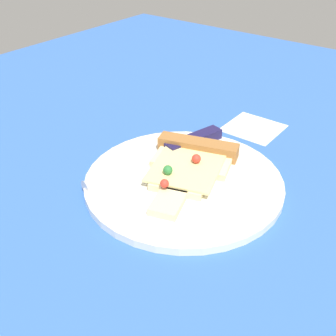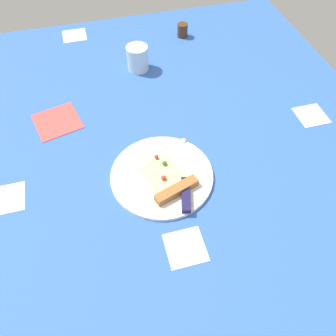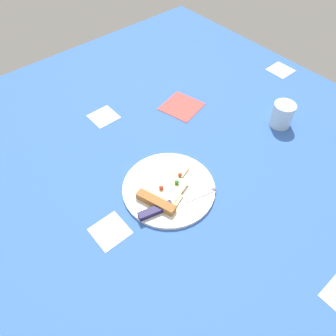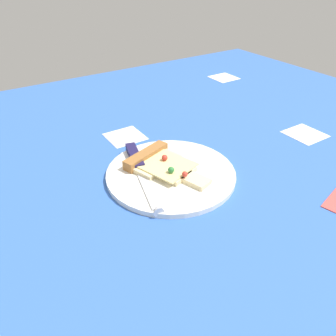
% 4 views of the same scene
% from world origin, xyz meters
% --- Properties ---
extents(ground_plane, '(1.59, 1.59, 0.03)m').
position_xyz_m(ground_plane, '(0.00, 0.00, -0.01)').
color(ground_plane, '#3360B7').
rests_on(ground_plane, ground).
extents(plate, '(0.27, 0.27, 0.01)m').
position_xyz_m(plate, '(-0.09, 0.06, 0.01)').
color(plate, white).
rests_on(plate, ground_plane).
extents(pizza_slice, '(0.14, 0.19, 0.03)m').
position_xyz_m(pizza_slice, '(-0.10, 0.08, 0.02)').
color(pizza_slice, beige).
rests_on(pizza_slice, plate).
extents(knife, '(0.08, 0.24, 0.02)m').
position_xyz_m(knife, '(-0.14, 0.10, 0.02)').
color(knife, silver).
rests_on(knife, plate).
extents(drinking_glass, '(0.07, 0.07, 0.09)m').
position_xyz_m(drinking_glass, '(-0.13, -0.43, 0.04)').
color(drinking_glass, silver).
rests_on(drinking_glass, ground_plane).
extents(pepper_shaker, '(0.04, 0.04, 0.05)m').
position_xyz_m(pepper_shaker, '(-0.34, -0.59, 0.03)').
color(pepper_shaker, '#4C2D19').
rests_on(pepper_shaker, ground_plane).
extents(napkin, '(0.16, 0.16, 0.00)m').
position_xyz_m(napkin, '(0.17, -0.23, 0.00)').
color(napkin, '#E54C47').
rests_on(napkin, ground_plane).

